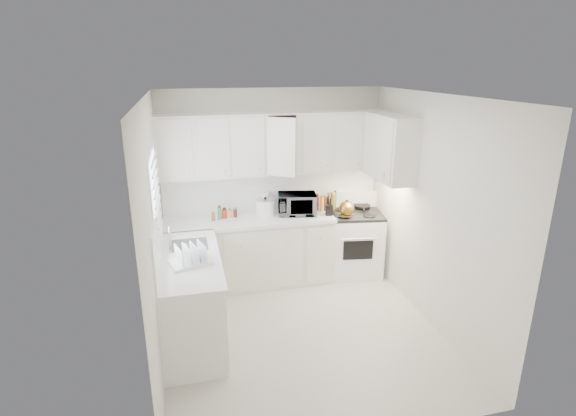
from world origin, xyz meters
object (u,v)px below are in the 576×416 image
object	(u,v)px
stove	(353,235)
microwave	(297,202)
tea_kettle	(347,207)
utensil_crock	(329,203)
dish_rack	(190,253)
rice_cooker	(265,206)

from	to	relation	value
stove	microwave	world-z (taller)	microwave
tea_kettle	utensil_crock	bearing A→B (deg)	147.57
tea_kettle	microwave	size ratio (longest dim) A/B	0.51
utensil_crock	dish_rack	bearing A→B (deg)	-148.92
rice_cooker	dish_rack	xyz separation A→B (m)	(-1.03, -1.34, -0.01)
dish_rack	microwave	bearing A→B (deg)	24.86
stove	utensil_crock	world-z (taller)	utensil_crock
rice_cooker	dish_rack	size ratio (longest dim) A/B	0.62
stove	tea_kettle	world-z (taller)	tea_kettle
microwave	utensil_crock	distance (m)	0.44
microwave	dish_rack	bearing A→B (deg)	-127.93
rice_cooker	stove	bearing A→B (deg)	2.99
tea_kettle	dish_rack	size ratio (longest dim) A/B	0.63
rice_cooker	dish_rack	distance (m)	1.69
utensil_crock	dish_rack	world-z (taller)	utensil_crock
stove	tea_kettle	distance (m)	0.53
tea_kettle	microwave	xyz separation A→B (m)	(-0.64, 0.21, 0.06)
microwave	utensil_crock	xyz separation A→B (m)	(0.41, -0.16, -0.01)
rice_cooker	utensil_crock	size ratio (longest dim) A/B	0.76
microwave	rice_cooker	distance (m)	0.43
tea_kettle	utensil_crock	size ratio (longest dim) A/B	0.77
rice_cooker	dish_rack	world-z (taller)	rice_cooker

